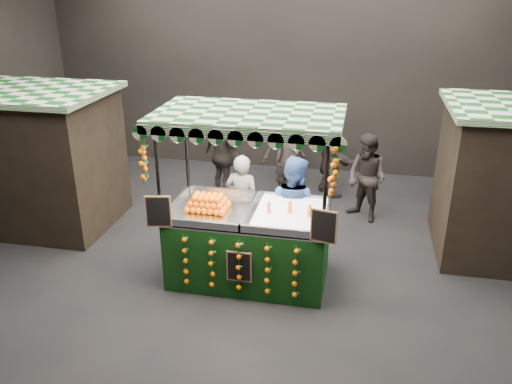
# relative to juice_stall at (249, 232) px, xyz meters

# --- Properties ---
(ground) EXTENTS (12.00, 12.00, 0.00)m
(ground) POSITION_rel_juice_stall_xyz_m (-0.01, 0.26, -0.84)
(ground) COLOR black
(ground) RESTS_ON ground
(market_hall) EXTENTS (12.10, 10.10, 5.05)m
(market_hall) POSITION_rel_juice_stall_xyz_m (-0.01, 0.26, 2.54)
(market_hall) COLOR black
(market_hall) RESTS_ON ground
(neighbour_stall_left) EXTENTS (3.00, 2.20, 2.60)m
(neighbour_stall_left) POSITION_rel_juice_stall_xyz_m (-4.41, 1.26, 0.47)
(neighbour_stall_left) COLOR black
(neighbour_stall_left) RESTS_ON ground
(juice_stall) EXTENTS (2.79, 1.64, 2.71)m
(juice_stall) POSITION_rel_juice_stall_xyz_m (0.00, 0.00, 0.00)
(juice_stall) COLOR black
(juice_stall) RESTS_ON ground
(vendor_grey) EXTENTS (0.65, 0.46, 1.69)m
(vendor_grey) POSITION_rel_juice_stall_xyz_m (-0.36, 1.09, 0.01)
(vendor_grey) COLOR slate
(vendor_grey) RESTS_ON ground
(vendor_blue) EXTENTS (1.10, 1.00, 1.83)m
(vendor_blue) POSITION_rel_juice_stall_xyz_m (0.56, 0.80, 0.08)
(vendor_blue) COLOR #294886
(vendor_blue) RESTS_ON ground
(shopper_0) EXTENTS (0.72, 0.61, 1.66)m
(shopper_0) POSITION_rel_juice_stall_xyz_m (0.09, 3.52, -0.01)
(shopper_0) COLOR #2D2725
(shopper_0) RESTS_ON ground
(shopper_1) EXTENTS (1.07, 1.04, 1.73)m
(shopper_1) POSITION_rel_juice_stall_xyz_m (1.75, 2.60, 0.02)
(shopper_1) COLOR #292322
(shopper_1) RESTS_ON ground
(shopper_2) EXTENTS (1.18, 1.03, 1.91)m
(shopper_2) POSITION_rel_juice_stall_xyz_m (-1.23, 3.10, 0.11)
(shopper_2) COLOR #282421
(shopper_2) RESTS_ON ground
(shopper_3) EXTENTS (1.16, 0.90, 1.59)m
(shopper_3) POSITION_rel_juice_stall_xyz_m (-0.09, 4.20, -0.05)
(shopper_3) COLOR black
(shopper_3) RESTS_ON ground
(shopper_4) EXTENTS (1.02, 0.73, 1.95)m
(shopper_4) POSITION_rel_juice_stall_xyz_m (-4.51, 2.58, 0.13)
(shopper_4) COLOR black
(shopper_4) RESTS_ON ground
(shopper_5) EXTENTS (1.22, 1.61, 1.70)m
(shopper_5) POSITION_rel_juice_stall_xyz_m (0.98, 3.76, 0.01)
(shopper_5) COLOR black
(shopper_5) RESTS_ON ground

